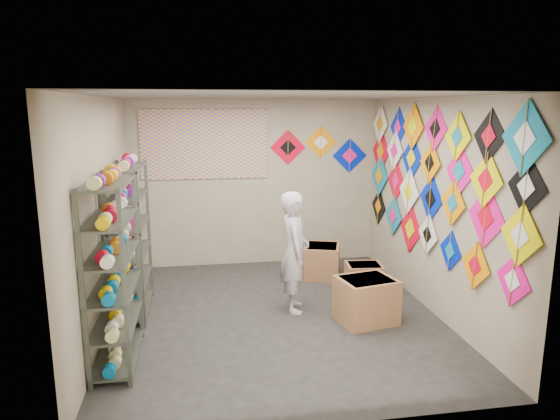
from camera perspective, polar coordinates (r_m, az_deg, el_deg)
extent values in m
plane|color=black|center=(6.42, -0.46, -12.01)|extent=(4.50, 4.50, 0.00)
plane|color=tan|center=(8.20, -2.91, 3.04)|extent=(4.00, 0.00, 4.00)
plane|color=tan|center=(3.87, 4.71, -6.87)|extent=(4.00, 0.00, 4.00)
plane|color=tan|center=(6.04, -19.58, -0.76)|extent=(0.00, 4.50, 4.50)
plane|color=tan|center=(6.61, 16.91, 0.45)|extent=(0.00, 4.50, 4.50)
plane|color=#676057|center=(5.88, -0.50, 12.85)|extent=(4.50, 4.50, 0.00)
cube|color=#4C5147|center=(5.29, -18.50, -6.88)|extent=(0.40, 1.10, 1.90)
cube|color=#4C5147|center=(6.53, -16.76, -3.29)|extent=(0.40, 1.10, 1.90)
cylinder|color=#F522A5|center=(4.82, -19.46, -7.60)|extent=(0.12, 0.10, 0.12)
cylinder|color=orange|center=(5.00, -19.08, -6.89)|extent=(0.12, 0.10, 0.12)
cylinder|color=#E9B807|center=(5.18, -18.73, -6.22)|extent=(0.12, 0.10, 0.12)
cylinder|color=white|center=(5.36, -18.41, -5.59)|extent=(0.12, 0.10, 0.12)
cylinder|color=red|center=(5.54, -18.11, -5.01)|extent=(0.12, 0.10, 0.12)
cylinder|color=purple|center=(5.72, -17.83, -4.47)|extent=(0.12, 0.10, 0.12)
cylinder|color=#E6DE8A|center=(6.04, -17.37, -3.58)|extent=(0.12, 0.10, 0.12)
cylinder|color=#0569A0|center=(6.23, -17.14, -3.12)|extent=(0.12, 0.10, 0.12)
cylinder|color=#F522A5|center=(6.41, -16.91, -2.69)|extent=(0.12, 0.10, 0.12)
cylinder|color=orange|center=(6.60, -16.70, -2.28)|extent=(0.12, 0.10, 0.12)
cylinder|color=#E9B807|center=(6.78, -16.51, -1.89)|extent=(0.12, 0.10, 0.12)
cylinder|color=white|center=(6.97, -16.32, -1.53)|extent=(0.12, 0.10, 0.12)
cube|color=#FD0E8C|center=(5.23, 25.09, -7.31)|extent=(0.03, 0.53, 0.53)
cube|color=#FF8F00|center=(5.73, 21.42, -5.94)|extent=(0.03, 0.54, 0.54)
cube|color=#001DBD|center=(6.21, 18.89, -4.45)|extent=(0.02, 0.50, 0.50)
cube|color=white|center=(6.67, 16.53, -2.71)|extent=(0.03, 0.53, 0.53)
cube|color=red|center=(7.19, 14.68, -2.08)|extent=(0.03, 0.69, 0.69)
cube|color=#0C7FAA|center=(7.70, 12.81, -0.66)|extent=(0.02, 0.61, 0.61)
cube|color=black|center=(8.31, 11.21, 0.42)|extent=(0.02, 0.61, 0.61)
cube|color=#F6EC00|center=(5.04, 25.80, -2.65)|extent=(0.03, 0.60, 0.60)
cube|color=#FD0E8C|center=(5.53, 22.48, -0.77)|extent=(0.02, 0.67, 0.67)
cube|color=#FF8F00|center=(6.07, 19.13, 0.77)|extent=(0.02, 0.55, 0.55)
cube|color=#001DBD|center=(6.60, 16.84, 1.25)|extent=(0.02, 0.62, 0.62)
cube|color=white|center=(7.15, 14.51, 2.08)|extent=(0.02, 0.64, 0.64)
cube|color=red|center=(7.62, 13.10, 3.22)|extent=(0.01, 0.62, 0.62)
cube|color=#0C7FAA|center=(8.20, 11.29, 3.85)|extent=(0.03, 0.69, 0.69)
cube|color=black|center=(4.97, 26.38, 2.35)|extent=(0.03, 0.56, 0.56)
cube|color=#F6EC00|center=(5.48, 22.46, 3.18)|extent=(0.03, 0.59, 0.59)
cube|color=#FD0E8C|center=(5.96, 19.83, 4.19)|extent=(0.03, 0.60, 0.60)
cube|color=#FF8F00|center=(6.56, 16.76, 5.19)|extent=(0.03, 0.56, 0.55)
cube|color=#001DBD|center=(7.11, 14.81, 5.74)|extent=(0.03, 0.64, 0.64)
cube|color=white|center=(7.62, 12.96, 6.64)|extent=(0.02, 0.59, 0.59)
cube|color=red|center=(8.20, 11.44, 6.59)|extent=(0.04, 0.72, 0.72)
cube|color=#0C7FAA|center=(4.97, 26.25, 7.38)|extent=(0.02, 0.70, 0.70)
cube|color=black|center=(5.47, 22.81, 7.79)|extent=(0.03, 0.57, 0.57)
cube|color=#F6EC00|center=(5.98, 19.63, 7.91)|extent=(0.02, 0.57, 0.57)
cube|color=#FD0E8C|center=(6.49, 17.35, 8.87)|extent=(0.04, 0.59, 0.59)
cube|color=#FF8F00|center=(7.04, 14.97, 9.19)|extent=(0.02, 0.63, 0.63)
cube|color=#001DBD|center=(7.56, 13.35, 9.19)|extent=(0.02, 0.58, 0.58)
cube|color=white|center=(8.19, 11.38, 9.61)|extent=(0.03, 0.62, 0.62)
cube|color=red|center=(8.21, 0.91, 7.16)|extent=(0.58, 0.02, 0.58)
cube|color=#FF8F00|center=(8.31, 4.68, 7.72)|extent=(0.53, 0.02, 0.53)
cube|color=#001DBD|center=(8.47, 7.96, 6.17)|extent=(0.59, 0.02, 0.59)
cube|color=#8D51B0|center=(8.06, -8.64, 7.42)|extent=(2.00, 0.01, 1.10)
imported|color=beige|center=(6.35, 1.67, -4.80)|extent=(0.64, 0.49, 1.56)
cube|color=#9B6843|center=(6.26, 9.81, -10.10)|extent=(0.76, 0.67, 0.55)
cube|color=#9B6843|center=(7.23, 9.55, -7.67)|extent=(0.54, 0.46, 0.41)
cube|color=#9B6843|center=(7.77, 4.82, -5.83)|extent=(0.67, 0.70, 0.50)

